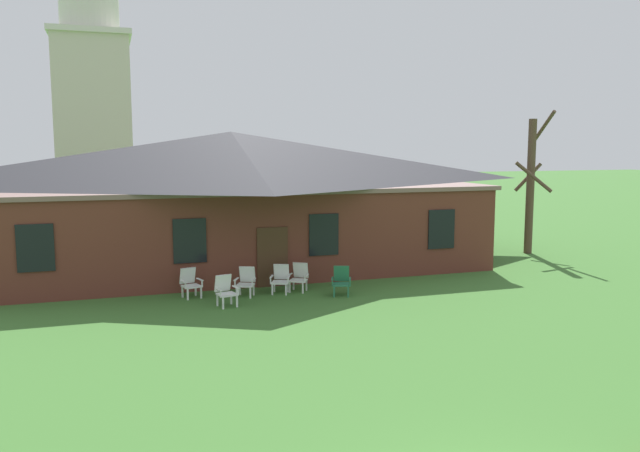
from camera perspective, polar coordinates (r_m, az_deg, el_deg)
brick_building at (r=26.73m, az=-7.96°, el=2.64°), size 19.70×10.40×5.50m
dome_tower at (r=46.15m, az=-19.80°, el=10.96°), size 5.18×5.18×18.15m
lawn_chair_by_porch at (r=21.09m, az=-11.64°, el=-4.98°), size 0.74×0.79×0.96m
lawn_chair_near_door at (r=19.77m, az=-8.53°, el=-5.73°), size 0.73×0.78×0.96m
lawn_chair_left_end at (r=20.99m, az=-6.69°, el=-4.94°), size 0.81×0.85×0.96m
lawn_chair_middle at (r=21.31m, az=-3.57°, el=-4.72°), size 0.79×0.83×0.96m
lawn_chair_right_end at (r=21.55m, az=-1.89°, el=-4.57°), size 0.84×0.87×0.96m
lawn_chair_far_side at (r=20.98m, az=1.93°, el=-4.90°), size 0.78×0.82×0.96m
bare_tree_beside_building at (r=30.38m, az=18.50°, el=3.72°), size 1.95×1.97×6.50m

